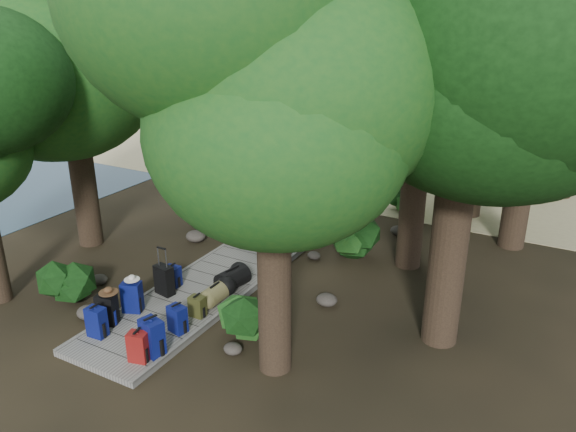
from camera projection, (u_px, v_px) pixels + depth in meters
The scene contains 50 objects.
ground at pixel (243, 265), 14.25m from camera, with size 120.00×120.00×0.00m, color #302718.
sand_beach at pixel (423, 137), 27.31m from camera, with size 40.00×22.00×0.02m, color #C4B884.
water_bay at pixel (92, 76), 49.05m from camera, with size 50.00×60.00×0.02m, color #274151.
distant_hill at pixel (186, 52), 71.42m from camera, with size 32.00×16.00×12.00m, color black.
boardwalk at pixel (263, 249), 15.05m from camera, with size 2.00×12.00×0.12m, color gray.
backpack_left_a at pixel (96, 320), 10.94m from camera, with size 0.36×0.25×0.68m, color navy, non-canonical shape.
backpack_left_b at pixel (107, 308), 11.35m from camera, with size 0.39×0.28×0.72m, color black, non-canonical shape.
backpack_left_c at pixel (132, 295), 11.81m from camera, with size 0.40×0.28×0.74m, color navy, non-canonical shape.
backpack_left_d at pixel (173, 275), 12.89m from camera, with size 0.35×0.25×0.54m, color navy, non-canonical shape.
backpack_right_a at pixel (138, 345), 10.19m from camera, with size 0.36×0.25×0.64m, color maroon, non-canonical shape.
backpack_right_b at pixel (152, 335), 10.36m from camera, with size 0.44×0.31×0.79m, color navy, non-canonical shape.
backpack_right_c at pixel (177, 318), 11.10m from camera, with size 0.36×0.26×0.62m, color navy, non-canonical shape.
backpack_right_d at pixel (197, 305), 11.66m from camera, with size 0.32×0.23×0.49m, color #404019, non-canonical shape.
duffel_right_khaki at pixel (215, 294), 12.19m from camera, with size 0.42×0.62×0.42m, color olive, non-canonical shape.
duffel_right_black at pixel (233, 279), 12.79m from camera, with size 0.48×0.76×0.48m, color black, non-canonical shape.
suitcase_on_boardwalk at pixel (164, 280), 12.51m from camera, with size 0.44×0.24×0.68m, color black, non-canonical shape.
lone_suitcase_on_sand at pixel (365, 175), 20.35m from camera, with size 0.40×0.23×0.63m, color black, non-canonical shape.
hat_brown at pixel (108, 290), 11.20m from camera, with size 0.39×0.39×0.12m, color #51351E, non-canonical shape.
hat_white at pixel (132, 277), 11.66m from camera, with size 0.33×0.33×0.11m, color silver, non-canonical shape.
kayak at pixel (309, 148), 24.54m from camera, with size 0.75×3.43×0.34m, color #BF3C10.
sun_lounger at pixel (444, 168), 21.12m from camera, with size 0.66×2.05×0.66m, color silver, non-canonical shape.
tree_right_a at pixel (273, 142), 8.79m from camera, with size 5.06×5.06×8.44m, color black, non-canonical shape.
tree_right_b at pixel (467, 86), 9.36m from camera, with size 5.56×5.56×9.93m, color black, non-canonical shape.
tree_right_c at pixel (423, 87), 12.65m from camera, with size 5.15×5.15×8.91m, color black, non-canonical shape.
tree_right_d at pixel (539, 60), 13.59m from camera, with size 5.37×5.37×9.85m, color black, non-canonical shape.
tree_right_e at pixel (489, 48), 15.74m from camera, with size 5.57×5.57×10.02m, color black, non-canonical shape.
tree_left_b at pixel (68, 72), 13.88m from camera, with size 5.13×5.13×9.24m, color black, non-canonical shape.
tree_left_c at pixel (202, 84), 17.17m from camera, with size 4.46×4.46×7.76m, color black, non-canonical shape.
tree_back_a at pixel (390, 54), 25.33m from camera, with size 4.58×4.58×7.93m, color black, non-canonical shape.
tree_back_b at pixel (484, 29), 24.26m from camera, with size 5.71×5.71×10.20m, color black, non-canonical shape.
tree_back_c at pixel (554, 60), 22.91m from camera, with size 4.41×4.41×7.94m, color black, non-canonical shape.
tree_back_d at pixel (312, 58), 27.22m from camera, with size 4.37×4.37×7.28m, color black, non-canonical shape.
palm_right_a at pixel (422, 84), 16.53m from camera, with size 4.65×4.65×7.93m, color #103C12, non-canonical shape.
palm_right_b at pixel (523, 50), 18.95m from camera, with size 4.86×4.86×9.40m, color #103C12, non-canonical shape.
palm_right_c at pixel (466, 62), 22.34m from camera, with size 4.96×4.96×7.88m, color #103C12, non-canonical shape.
palm_left_a at pixel (241, 79), 20.68m from camera, with size 4.45×4.45×7.08m, color #103C12, non-canonical shape.
rock_left_a at pixel (88, 312), 11.84m from camera, with size 0.50×0.45×0.28m, color #4C473F, non-canonical shape.
rock_left_b at pixel (99, 279), 13.29m from camera, with size 0.41×0.37×0.22m, color #4C473F, non-canonical shape.
rock_left_c at pixel (196, 236), 15.59m from camera, with size 0.56×0.50×0.31m, color #4C473F, non-canonical shape.
rock_left_d at pixel (248, 208), 17.87m from camera, with size 0.32×0.29×0.18m, color #4C473F, non-canonical shape.
rock_right_a at pixel (233, 349), 10.68m from camera, with size 0.37×0.33×0.20m, color #4C473F, non-canonical shape.
rock_right_b at pixel (327, 300), 12.35m from camera, with size 0.47×0.42×0.26m, color #4C473F, non-canonical shape.
rock_right_c at pixel (314, 255), 14.55m from camera, with size 0.35×0.32×0.19m, color #4C473F, non-canonical shape.
rock_right_d at pixel (399, 231), 16.03m from camera, with size 0.48×0.43×0.26m, color #4C473F, non-canonical shape.
shrub_left_a at pixel (68, 284), 12.36m from camera, with size 1.01×1.01×0.91m, color #174E19, non-canonical shape.
shrub_left_b at pixel (206, 216), 16.22m from camera, with size 1.00×1.00×0.90m, color #174E19, non-canonical shape.
shrub_left_c at pixel (243, 178), 19.08m from camera, with size 1.36×1.36×1.22m, color #174E19, non-canonical shape.
shrub_right_a at pixel (246, 317), 11.05m from camera, with size 1.04×1.04×0.94m, color #174E19, non-canonical shape.
shrub_right_b at pixel (356, 238), 14.37m from camera, with size 1.33×1.33×1.20m, color #174E19, non-canonical shape.
shrub_right_c at pixel (404, 199), 17.74m from camera, with size 0.90×0.90×0.81m, color #174E19, non-canonical shape.
Camera 1 is at (7.19, -10.69, 6.33)m, focal length 35.00 mm.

